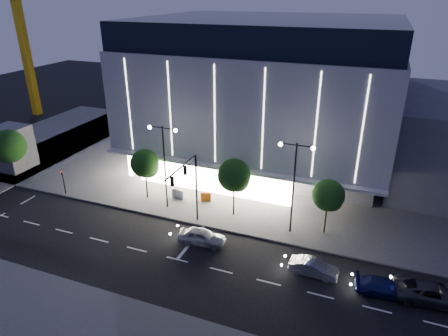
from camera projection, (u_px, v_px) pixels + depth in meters
ground at (165, 245)px, 35.72m from camera, size 160.00×160.00×0.00m
sidewalk_museum at (283, 157)px, 54.46m from camera, size 70.00×40.00×0.15m
sidewalk_west at (6, 158)px, 54.11m from camera, size 16.00×50.00×0.15m
museum at (268, 91)px, 49.94m from camera, size 30.00×25.80×18.00m
traffic_mast at (189, 181)px, 36.18m from camera, size 0.33×5.89×7.07m
street_lamp_west at (164, 155)px, 39.38m from camera, size 3.16×0.36×9.00m
street_lamp_east at (294, 175)px, 35.09m from camera, size 3.16×0.36×9.00m
ped_signal_far at (63, 179)px, 43.73m from camera, size 0.22×0.24×3.00m
tree_left at (145, 165)px, 42.02m from camera, size 3.02×3.02×5.72m
tree_mid at (234, 177)px, 38.59m from camera, size 3.25×3.25×6.15m
tree_right at (328, 197)px, 35.80m from camera, size 2.91×2.91×5.51m
car_lead at (202, 237)px, 35.62m from camera, size 4.45×2.17×1.46m
car_second at (314, 268)px, 31.76m from camera, size 3.93×1.48×1.28m
car_third at (384, 287)px, 29.69m from camera, size 4.40×2.08×1.24m
car_fourth at (433, 293)px, 28.96m from camera, size 5.56×2.98×1.48m
barrier_b at (177, 193)px, 43.56m from camera, size 1.12×0.62×1.00m
barrier_c at (206, 197)px, 42.67m from camera, size 1.12×0.60×1.00m
barrier_d at (180, 194)px, 43.24m from camera, size 1.13×0.55×1.00m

